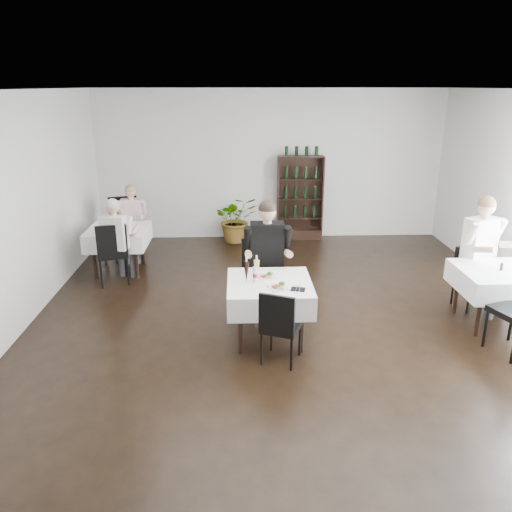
{
  "coord_description": "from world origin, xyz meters",
  "views": [
    {
      "loc": [
        -0.68,
        -5.65,
        3.05
      ],
      "look_at": [
        -0.46,
        0.2,
        1.04
      ],
      "focal_mm": 35.0,
      "sensor_mm": 36.0,
      "label": 1
    }
  ],
  "objects_px": {
    "potted_tree": "(236,219)",
    "diner_main": "(267,252)",
    "wine_shelf": "(300,199)",
    "main_table": "(269,293)"
  },
  "relations": [
    {
      "from": "potted_tree",
      "to": "diner_main",
      "type": "xyz_separation_m",
      "value": [
        0.42,
        -3.54,
        0.47
      ]
    },
    {
      "from": "wine_shelf",
      "to": "main_table",
      "type": "height_order",
      "value": "wine_shelf"
    },
    {
      "from": "main_table",
      "to": "potted_tree",
      "type": "relative_size",
      "value": 1.08
    },
    {
      "from": "wine_shelf",
      "to": "diner_main",
      "type": "relative_size",
      "value": 1.07
    },
    {
      "from": "main_table",
      "to": "diner_main",
      "type": "xyz_separation_m",
      "value": [
        0.01,
        0.64,
        0.33
      ]
    },
    {
      "from": "wine_shelf",
      "to": "main_table",
      "type": "xyz_separation_m",
      "value": [
        -0.9,
        -4.31,
        -0.23
      ]
    },
    {
      "from": "wine_shelf",
      "to": "potted_tree",
      "type": "bearing_deg",
      "value": -173.75
    },
    {
      "from": "wine_shelf",
      "to": "potted_tree",
      "type": "xyz_separation_m",
      "value": [
        -1.31,
        -0.14,
        -0.37
      ]
    },
    {
      "from": "main_table",
      "to": "diner_main",
      "type": "bearing_deg",
      "value": 88.92
    },
    {
      "from": "main_table",
      "to": "diner_main",
      "type": "distance_m",
      "value": 0.71
    }
  ]
}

